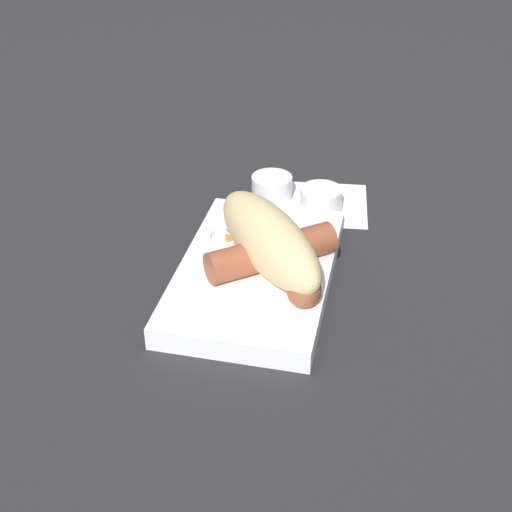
% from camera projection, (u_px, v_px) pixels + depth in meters
% --- Properties ---
extents(ground_plane, '(3.00, 3.00, 0.00)m').
position_uv_depth(ground_plane, '(256.00, 283.00, 0.75)').
color(ground_plane, '#232326').
extents(food_tray, '(0.25, 0.15, 0.02)m').
position_uv_depth(food_tray, '(256.00, 273.00, 0.74)').
color(food_tray, white).
rests_on(food_tray, ground_plane).
extents(bread_roll, '(0.18, 0.16, 0.06)m').
position_uv_depth(bread_roll, '(269.00, 241.00, 0.71)').
color(bread_roll, '#DBBC84').
rests_on(bread_roll, food_tray).
extents(sausage, '(0.14, 0.13, 0.03)m').
position_uv_depth(sausage, '(271.00, 254.00, 0.72)').
color(sausage, brown).
rests_on(sausage, food_tray).
extents(pickled_veggies, '(0.06, 0.06, 0.00)m').
position_uv_depth(pickled_veggies, '(233.00, 234.00, 0.78)').
color(pickled_veggies, orange).
rests_on(pickled_veggies, food_tray).
extents(napkin, '(0.12, 0.12, 0.00)m').
position_uv_depth(napkin, '(323.00, 204.00, 0.89)').
color(napkin, white).
rests_on(napkin, ground_plane).
extents(condiment_cup_near, '(0.05, 0.05, 0.03)m').
position_uv_depth(condiment_cup_near, '(321.00, 202.00, 0.87)').
color(condiment_cup_near, white).
rests_on(condiment_cup_near, ground_plane).
extents(condiment_cup_far, '(0.05, 0.05, 0.03)m').
position_uv_depth(condiment_cup_far, '(272.00, 189.00, 0.89)').
color(condiment_cup_far, white).
rests_on(condiment_cup_far, ground_plane).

